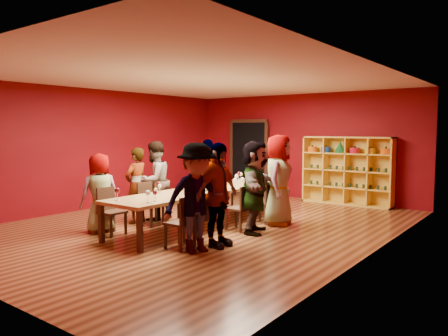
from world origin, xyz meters
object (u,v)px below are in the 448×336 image
Objects in this scene: chair_person_left_1 at (148,201)px; person_left_1 at (136,185)px; wine_bottle at (255,176)px; person_right_3 at (278,180)px; chair_person_left_4 at (220,189)px; shelving_unit at (347,167)px; chair_person_right_0 at (183,220)px; person_left_0 at (100,193)px; person_left_2 at (155,181)px; tasting_table at (203,192)px; person_left_4 at (209,173)px; chair_person_right_3 at (266,200)px; chair_person_right_2 at (242,205)px; chair_person_right_1 at (201,215)px; person_right_0 at (197,198)px; person_right_1 at (217,195)px; person_right_2 at (255,187)px; chair_person_left_0 at (110,208)px; spittoon_bowl at (203,188)px; chair_person_left_2 at (164,199)px.

chair_person_left_1 is 0.56× the size of person_left_1.
person_right_3 is at bearing -34.37° from wine_bottle.
chair_person_left_1 is at bearing -90.00° from chair_person_left_4.
shelving_unit is 1.28× the size of person_right_3.
chair_person_left_1 is at bearing 153.05° from chair_person_right_0.
person_left_0 is at bearing 121.06° from person_right_3.
person_left_2 is at bearing 99.56° from person_right_3.
chair_person_right_0 is at bearing -60.23° from tasting_table.
person_left_4 is 1.96× the size of chair_person_right_3.
chair_person_right_0 and chair_person_right_2 have the same top height.
person_left_0 is 1.72× the size of chair_person_right_1.
person_left_1 reaches higher than chair_person_right_2.
shelving_unit is at bearing 85.29° from chair_person_right_0.
person_left_4 reaches higher than person_left_0.
person_right_0 is at bearing 0.00° from chair_person_right_0.
shelving_unit is at bearing -1.79° from person_right_1.
person_right_0 is (2.11, -3.37, 0.39)m from chair_person_left_4.
chair_person_right_0 is at bearing 113.22° from person_right_0.
person_right_2 is at bearing -92.40° from shelving_unit.
person_right_1 is at bearing 117.16° from person_left_0.
person_left_4 is 1.96× the size of chair_person_right_2.
chair_person_left_0 is 1.00m from chair_person_left_1.
person_left_2 is 1.94× the size of chair_person_left_4.
chair_person_right_2 is (1.82, 0.76, 0.00)m from chair_person_left_1.
person_left_1 is 1.49m from spittoon_bowl.
person_left_0 reaches higher than chair_person_right_1.
person_left_2 is 2.35m from wine_bottle.
tasting_table is at bearing 12.35° from chair_person_left_2.
person_left_2 is 1.33m from spittoon_bowl.
spittoon_bowl is (-0.78, -1.15, 0.32)m from chair_person_right_3.
person_right_2 is (2.42, 0.30, 0.02)m from person_left_2.
shelving_unit reaches higher than spittoon_bowl.
person_right_2 is 5.13× the size of wine_bottle.
person_right_2 is (2.13, 0.30, 0.39)m from chair_person_left_2.
spittoon_bowl is at bearing -105.89° from shelving_unit.
shelving_unit is 4.27m from chair_person_right_2.
person_right_0 reaches higher than chair_person_left_1.
person_left_1 reaches higher than wine_bottle.
person_left_2 reaches higher than person_left_0.
chair_person_left_2 is (0.00, 0.47, 0.00)m from chair_person_left_1.
chair_person_right_0 is 2.59m from chair_person_right_3.
wine_bottle is at bearing 38.75° from person_right_3.
spittoon_bowl is (-0.78, 1.45, 0.32)m from chair_person_right_0.
wine_bottle reaches higher than chair_person_left_2.
person_left_4 is at bearing 126.15° from spittoon_bowl.
shelving_unit is 4.22m from person_right_2.
person_right_3 is at bearing 51.49° from chair_person_left_0.
person_left_1 is at bearing -160.45° from person_left_0.
tasting_table is 2.20m from person_left_4.
tasting_table is 2.54× the size of person_right_1.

